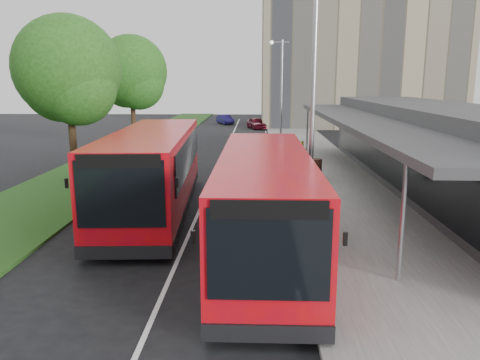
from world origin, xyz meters
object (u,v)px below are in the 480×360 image
object	(u,v)px
lamp_post_far	(280,87)
bus_second	(154,171)
car_near	(256,123)
litter_bin	(317,168)
lamp_post_near	(311,93)
car_far	(225,119)
bollard	(302,148)
tree_far	(131,76)
tree_mid	(68,76)
bus_main	(264,203)

from	to	relation	value
lamp_post_far	bus_second	world-z (taller)	lamp_post_far
lamp_post_far	car_near	world-z (taller)	lamp_post_far
bus_second	litter_bin	distance (m)	9.72
lamp_post_near	lamp_post_far	distance (m)	20.00
bus_second	car_far	distance (m)	39.39
lamp_post_far	bus_second	bearing A→B (deg)	-107.72
lamp_post_near	car_far	xyz separation A→B (m)	(-5.61, 41.01, -4.15)
lamp_post_near	bollard	world-z (taller)	lamp_post_near
car_far	bus_second	bearing A→B (deg)	-113.73
tree_far	bollard	world-z (taller)	tree_far
lamp_post_far	tree_mid	bearing A→B (deg)	-130.68
tree_mid	lamp_post_near	distance (m)	13.19
bus_main	bus_second	distance (m)	6.14
bus_second	bollard	distance (m)	15.48
tree_mid	bus_second	distance (m)	8.42
tree_far	tree_mid	bearing A→B (deg)	-90.00
tree_mid	bollard	distance (m)	15.67
litter_bin	bus_main	bearing A→B (deg)	-105.26
lamp_post_far	car_far	xyz separation A→B (m)	(-5.61, 21.01, -4.15)
tree_far	bus_second	distance (m)	18.59
bus_second	bollard	bearing A→B (deg)	58.98
tree_mid	bus_main	bearing A→B (deg)	-45.85
lamp_post_far	bus_main	size ratio (longest dim) A/B	0.74
tree_mid	bus_second	world-z (taller)	tree_mid
litter_bin	lamp_post_near	bearing A→B (deg)	-99.59
car_near	car_far	size ratio (longest dim) A/B	1.08
tree_mid	car_far	world-z (taller)	tree_mid
lamp_post_near	bus_second	size ratio (longest dim) A/B	0.69
bollard	bus_second	bearing A→B (deg)	-117.67
bus_main	bollard	world-z (taller)	bus_main
car_far	lamp_post_near	bearing A→B (deg)	-105.57
bollard	car_far	distance (m)	26.60
lamp_post_near	bus_main	bearing A→B (deg)	-119.87
tree_mid	litter_bin	xyz separation A→B (m)	(12.49, 1.00, -4.74)
bus_main	car_far	size ratio (longest dim) A/B	3.16
tree_mid	lamp_post_near	size ratio (longest dim) A/B	1.04
litter_bin	car_far	distance (m)	33.68
car_near	tree_mid	bearing A→B (deg)	-124.92
litter_bin	car_near	size ratio (longest dim) A/B	0.26
tree_far	litter_bin	size ratio (longest dim) A/B	8.74
tree_far	litter_bin	world-z (taller)	tree_far
tree_far	bus_main	world-z (taller)	tree_far
tree_mid	bus_main	distance (m)	14.21
tree_far	bus_second	xyz separation A→B (m)	(5.26, -17.42, -3.83)
lamp_post_far	car_far	world-z (taller)	lamp_post_far
car_far	litter_bin	bearing A→B (deg)	-101.41
bus_main	litter_bin	xyz separation A→B (m)	(2.95, 10.83, -0.93)
bus_main	litter_bin	bearing A→B (deg)	74.96
bus_main	bollard	xyz separation A→B (m)	(2.90, 18.09, -0.92)
lamp_post_near	car_near	bearing A→B (deg)	92.89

